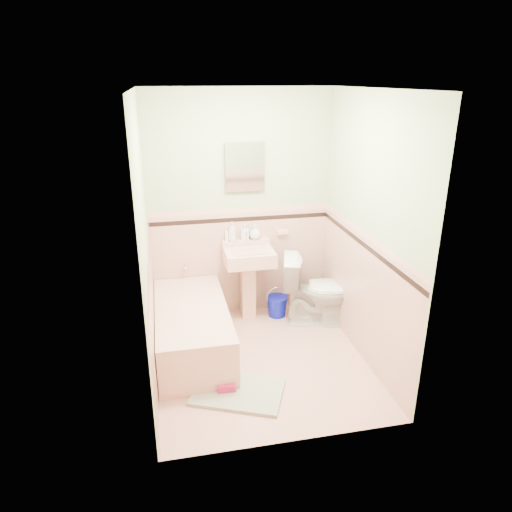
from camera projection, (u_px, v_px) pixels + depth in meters
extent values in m
plane|color=#E6AC96|center=(261.00, 361.00, 4.55)|extent=(2.20, 2.20, 0.00)
plane|color=white|center=(263.00, 88.00, 3.66)|extent=(2.20, 2.20, 0.00)
plane|color=#F3E6C6|center=(240.00, 208.00, 5.11)|extent=(2.50, 0.00, 2.50)
plane|color=#F3E6C6|center=(298.00, 292.00, 3.10)|extent=(2.50, 0.00, 2.50)
plane|color=#F3E6C6|center=(145.00, 247.00, 3.91)|extent=(0.00, 2.50, 2.50)
plane|color=#F3E6C6|center=(368.00, 232.00, 4.30)|extent=(0.00, 2.50, 2.50)
plane|color=beige|center=(241.00, 263.00, 5.33)|extent=(2.00, 0.00, 2.00)
plane|color=beige|center=(294.00, 373.00, 3.34)|extent=(2.00, 0.00, 2.00)
plane|color=beige|center=(153.00, 316.00, 4.15)|extent=(0.00, 2.20, 2.20)
plane|color=beige|center=(361.00, 296.00, 4.53)|extent=(0.00, 2.20, 2.20)
plane|color=black|center=(241.00, 219.00, 5.14)|extent=(2.00, 0.00, 2.00)
plane|color=black|center=(296.00, 308.00, 3.16)|extent=(2.00, 0.00, 2.00)
plane|color=black|center=(149.00, 262.00, 3.96)|extent=(0.00, 2.20, 2.20)
plane|color=black|center=(365.00, 246.00, 4.34)|extent=(0.00, 2.20, 2.20)
plane|color=#E6A392|center=(240.00, 211.00, 5.11)|extent=(2.00, 0.00, 2.00)
plane|color=#E6A392|center=(297.00, 295.00, 3.13)|extent=(2.00, 0.00, 2.00)
plane|color=#E6A392|center=(148.00, 251.00, 3.93)|extent=(0.00, 2.20, 2.20)
plane|color=#E6A392|center=(366.00, 235.00, 4.31)|extent=(0.00, 2.20, 2.20)
cube|color=#E1AA96|center=(192.00, 330.00, 4.65)|extent=(0.70, 1.50, 0.45)
cylinder|color=silver|center=(185.00, 266.00, 5.17)|extent=(0.04, 0.12, 0.04)
cylinder|color=silver|center=(246.00, 236.00, 5.14)|extent=(0.02, 0.02, 0.10)
cube|color=white|center=(245.00, 167.00, 4.93)|extent=(0.37, 0.04, 0.47)
cube|color=#E1AA96|center=(282.00, 232.00, 5.27)|extent=(0.12, 0.07, 0.04)
imported|color=#B2B2B2|center=(232.00, 231.00, 5.13)|extent=(0.10, 0.10, 0.21)
imported|color=#B2B2B2|center=(245.00, 232.00, 5.16)|extent=(0.09, 0.10, 0.18)
imported|color=#B2B2B2|center=(255.00, 232.00, 5.18)|extent=(0.14, 0.14, 0.17)
cylinder|color=white|center=(227.00, 236.00, 5.13)|extent=(0.04, 0.04, 0.12)
imported|color=white|center=(318.00, 290.00, 5.15)|extent=(0.86, 0.63, 0.78)
cube|color=#9EA88C|center=(238.00, 392.00, 4.08)|extent=(0.91, 0.77, 0.03)
cube|color=#BF1E59|center=(226.00, 388.00, 4.06)|extent=(0.16, 0.08, 0.06)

